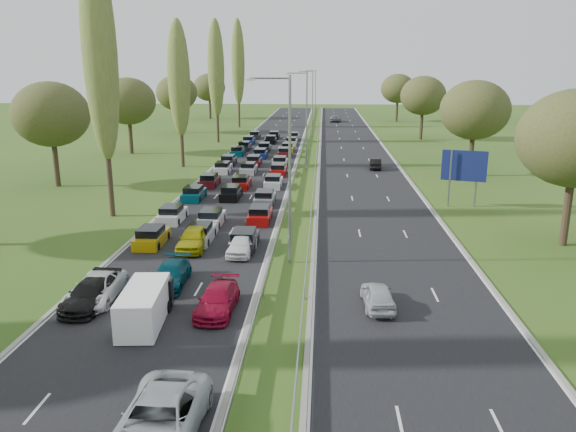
# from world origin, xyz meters

# --- Properties ---
(ground) EXTENTS (260.00, 260.00, 0.00)m
(ground) POSITION_xyz_m (4.50, 80.00, 0.00)
(ground) COLOR #2C5019
(ground) RESTS_ON ground
(near_carriageway) EXTENTS (10.50, 215.00, 0.04)m
(near_carriageway) POSITION_xyz_m (-2.25, 82.50, 0.00)
(near_carriageway) COLOR black
(near_carriageway) RESTS_ON ground
(far_carriageway) EXTENTS (10.50, 215.00, 0.04)m
(far_carriageway) POSITION_xyz_m (11.25, 82.50, 0.00)
(far_carriageway) COLOR black
(far_carriageway) RESTS_ON ground
(central_reservation) EXTENTS (2.36, 215.00, 0.32)m
(central_reservation) POSITION_xyz_m (4.50, 82.50, 0.55)
(central_reservation) COLOR gray
(central_reservation) RESTS_ON ground
(lamp_columns) EXTENTS (0.18, 140.18, 12.00)m
(lamp_columns) POSITION_xyz_m (4.50, 78.00, 6.00)
(lamp_columns) COLOR gray
(lamp_columns) RESTS_ON ground
(poplar_row) EXTENTS (2.80, 127.80, 22.44)m
(poplar_row) POSITION_xyz_m (-11.50, 68.17, 12.39)
(poplar_row) COLOR #2D2116
(poplar_row) RESTS_ON ground
(woodland_left) EXTENTS (8.00, 166.00, 11.10)m
(woodland_left) POSITION_xyz_m (-22.00, 62.63, 7.68)
(woodland_left) COLOR #2D2116
(woodland_left) RESTS_ON ground
(woodland_right) EXTENTS (8.00, 153.00, 11.10)m
(woodland_right) POSITION_xyz_m (24.00, 66.67, 7.68)
(woodland_right) COLOR #2D2116
(woodland_right) RESTS_ON ground
(traffic_queue_fill) EXTENTS (9.09, 67.56, 0.80)m
(traffic_queue_fill) POSITION_xyz_m (-2.29, 77.35, 0.44)
(traffic_queue_fill) COLOR #BF990C
(traffic_queue_fill) RESTS_ON ground
(near_car_2) EXTENTS (2.41, 5.04, 1.39)m
(near_car_2) POSITION_xyz_m (-5.72, 36.04, 0.71)
(near_car_2) COLOR silver
(near_car_2) RESTS_ON near_carriageway
(near_car_3) EXTENTS (2.19, 4.84, 1.37)m
(near_car_3) POSITION_xyz_m (-5.74, 35.32, 0.71)
(near_car_3) COLOR black
(near_car_3) RESTS_ON near_carriageway
(near_car_7) EXTENTS (1.97, 4.61, 1.32)m
(near_car_7) POSITION_xyz_m (-2.25, 38.48, 0.68)
(near_car_7) COLOR #043B48
(near_car_7) RESTS_ON near_carriageway
(near_car_8) EXTENTS (1.84, 4.57, 1.56)m
(near_car_8) POSITION_xyz_m (-2.44, 45.38, 0.80)
(near_car_8) COLOR #AAA60B
(near_car_8) RESTS_ON near_carriageway
(near_car_10) EXTENTS (2.81, 5.86, 1.61)m
(near_car_10) POSITION_xyz_m (1.16, 24.38, 0.83)
(near_car_10) COLOR #ABAFB5
(near_car_10) RESTS_ON near_carriageway
(near_car_11) EXTENTS (1.97, 4.59, 1.32)m
(near_car_11) POSITION_xyz_m (1.18, 35.03, 0.68)
(near_car_11) COLOR maroon
(near_car_11) RESTS_ON near_carriageway
(near_car_12) EXTENTS (1.89, 4.11, 1.37)m
(near_car_12) POSITION_xyz_m (1.11, 44.49, 0.70)
(near_car_12) COLOR white
(near_car_12) RESTS_ON near_carriageway
(far_car_0) EXTENTS (1.76, 3.93, 1.31)m
(far_car_0) POSITION_xyz_m (9.62, 36.14, 0.68)
(far_car_0) COLOR #ADB0B7
(far_car_0) RESTS_ON far_carriageway
(far_car_1) EXTENTS (1.63, 4.08, 1.32)m
(far_car_1) POSITION_xyz_m (13.22, 78.98, 0.68)
(far_car_1) COLOR black
(far_car_1) RESTS_ON far_carriageway
(far_car_2) EXTENTS (2.78, 5.59, 1.52)m
(far_car_2) POSITION_xyz_m (9.43, 143.27, 0.78)
(far_car_2) COLOR gray
(far_car_2) RESTS_ON far_carriageway
(white_van_rear) EXTENTS (1.85, 4.71, 1.89)m
(white_van_rear) POSITION_xyz_m (-2.17, 33.49, 0.97)
(white_van_rear) COLOR white
(white_van_rear) RESTS_ON near_carriageway
(direction_sign) EXTENTS (3.87, 1.21, 5.20)m
(direction_sign) POSITION_xyz_m (19.40, 59.37, 3.57)
(direction_sign) COLOR gray
(direction_sign) RESTS_ON ground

